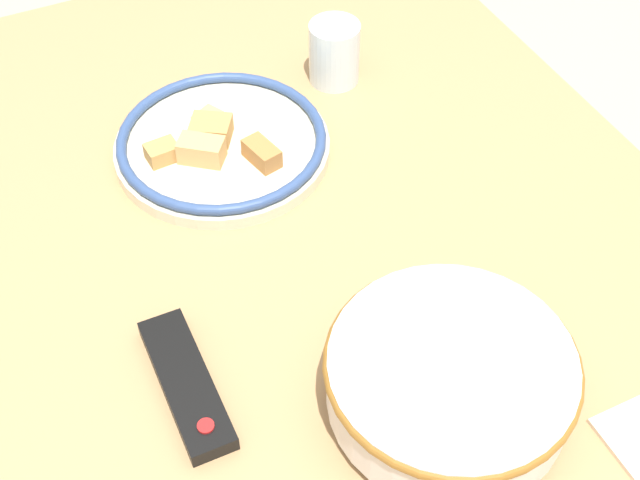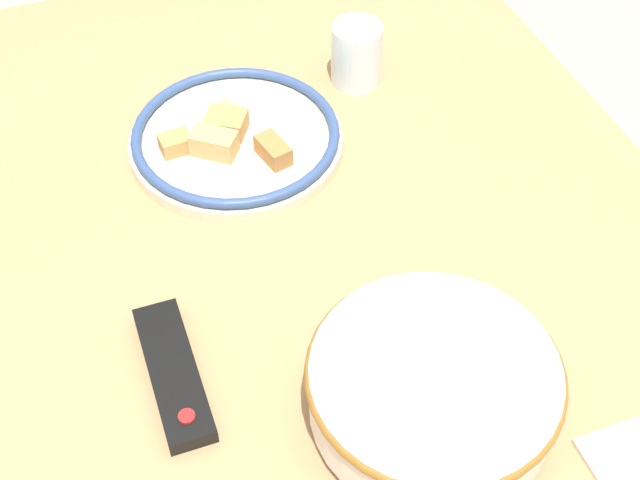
{
  "view_description": "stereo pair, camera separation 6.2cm",
  "coord_description": "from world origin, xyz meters",
  "px_view_note": "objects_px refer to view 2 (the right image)",
  "views": [
    {
      "loc": [
        -0.52,
        0.31,
        1.53
      ],
      "look_at": [
        0.11,
        0.01,
        0.76
      ],
      "focal_mm": 50.0,
      "sensor_mm": 36.0,
      "label": 1
    },
    {
      "loc": [
        -0.55,
        0.25,
        1.53
      ],
      "look_at": [
        0.11,
        0.01,
        0.76
      ],
      "focal_mm": 50.0,
      "sensor_mm": 36.0,
      "label": 2
    }
  ],
  "objects_px": {
    "drinking_glass": "(357,54)",
    "food_plate": "(235,138)",
    "tv_remote": "(174,373)",
    "noodle_bowl": "(433,389)"
  },
  "relations": [
    {
      "from": "food_plate",
      "to": "drinking_glass",
      "type": "relative_size",
      "value": 3.15
    },
    {
      "from": "noodle_bowl",
      "to": "tv_remote",
      "type": "bearing_deg",
      "value": 60.16
    },
    {
      "from": "tv_remote",
      "to": "noodle_bowl",
      "type": "bearing_deg",
      "value": 150.89
    },
    {
      "from": "food_plate",
      "to": "tv_remote",
      "type": "xyz_separation_m",
      "value": [
        -0.33,
        0.17,
        -0.01
      ]
    },
    {
      "from": "drinking_glass",
      "to": "food_plate",
      "type": "bearing_deg",
      "value": 111.54
    },
    {
      "from": "noodle_bowl",
      "to": "food_plate",
      "type": "xyz_separation_m",
      "value": [
        0.47,
        0.07,
        -0.03
      ]
    },
    {
      "from": "tv_remote",
      "to": "food_plate",
      "type": "bearing_deg",
      "value": -116.2
    },
    {
      "from": "noodle_bowl",
      "to": "drinking_glass",
      "type": "bearing_deg",
      "value": -14.24
    },
    {
      "from": "noodle_bowl",
      "to": "tv_remote",
      "type": "distance_m",
      "value": 0.28
    },
    {
      "from": "noodle_bowl",
      "to": "food_plate",
      "type": "height_order",
      "value": "noodle_bowl"
    }
  ]
}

